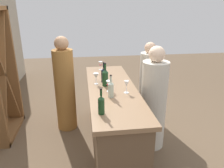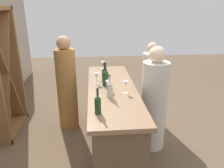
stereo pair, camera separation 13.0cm
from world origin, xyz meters
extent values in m
plane|color=brown|center=(0.00, 0.00, 0.00)|extent=(12.00, 12.00, 0.00)
cube|color=brown|center=(0.00, 0.00, 0.44)|extent=(2.09, 0.57, 0.89)
cube|color=#8C6B4C|center=(0.00, 0.00, 0.91)|extent=(2.17, 0.65, 0.05)
cube|color=brown|center=(1.03, 1.65, 0.99)|extent=(0.06, 0.28, 1.99)
cube|color=brown|center=(0.59, 1.65, 0.03)|extent=(0.94, 0.28, 0.06)
cube|color=brown|center=(0.59, 1.65, 0.99)|extent=(0.85, 0.20, 1.88)
cube|color=brown|center=(0.59, 1.65, 0.99)|extent=(0.85, 0.20, 1.88)
cylinder|color=#193D1E|center=(-0.75, 0.21, 1.02)|extent=(0.07, 0.07, 0.17)
cone|color=#193D1E|center=(-0.75, 0.21, 1.12)|extent=(0.07, 0.07, 0.03)
cylinder|color=#193D1E|center=(-0.75, 0.21, 1.17)|extent=(0.02, 0.02, 0.07)
cylinder|color=black|center=(-0.75, 0.21, 1.21)|extent=(0.03, 0.03, 0.01)
cylinder|color=#B7C6B2|center=(-0.33, 0.06, 1.02)|extent=(0.07, 0.07, 0.17)
cone|color=#B7C6B2|center=(-0.33, 0.06, 1.12)|extent=(0.07, 0.07, 0.03)
cylinder|color=#B7C6B2|center=(-0.33, 0.06, 1.17)|extent=(0.02, 0.02, 0.07)
cylinder|color=black|center=(-0.33, 0.06, 1.22)|extent=(0.03, 0.03, 0.01)
cylinder|color=#193D1E|center=(0.08, 0.08, 1.03)|extent=(0.08, 0.08, 0.20)
cone|color=#193D1E|center=(0.08, 0.08, 1.15)|extent=(0.08, 0.08, 0.04)
cylinder|color=#193D1E|center=(0.08, 0.08, 1.21)|extent=(0.03, 0.03, 0.08)
cylinder|color=black|center=(0.08, 0.08, 1.26)|extent=(0.03, 0.03, 0.01)
cylinder|color=black|center=(0.24, 0.09, 1.02)|extent=(0.08, 0.08, 0.18)
cone|color=black|center=(0.24, 0.09, 1.13)|extent=(0.08, 0.08, 0.03)
cylinder|color=black|center=(0.24, 0.09, 1.18)|extent=(0.03, 0.03, 0.07)
cylinder|color=black|center=(0.24, 0.09, 1.23)|extent=(0.03, 0.03, 0.01)
cylinder|color=white|center=(-0.22, -0.16, 0.94)|extent=(0.07, 0.07, 0.00)
cylinder|color=white|center=(-0.22, -0.16, 0.98)|extent=(0.01, 0.01, 0.07)
cone|color=white|center=(-0.22, -0.16, 1.06)|extent=(0.06, 0.06, 0.09)
cylinder|color=white|center=(-0.14, 0.06, 0.94)|extent=(0.07, 0.07, 0.00)
cylinder|color=white|center=(-0.14, 0.06, 0.97)|extent=(0.01, 0.01, 0.07)
cone|color=white|center=(-0.14, 0.06, 1.04)|extent=(0.08, 0.08, 0.08)
cone|color=maroon|center=(-0.14, 0.06, 1.02)|extent=(0.07, 0.07, 0.03)
cylinder|color=white|center=(0.89, 0.08, 0.94)|extent=(0.06, 0.06, 0.00)
cylinder|color=white|center=(0.89, 0.08, 0.97)|extent=(0.01, 0.01, 0.07)
cone|color=white|center=(0.89, 0.08, 1.04)|extent=(0.07, 0.07, 0.07)
cone|color=maroon|center=(0.89, 0.08, 1.02)|extent=(0.06, 0.06, 0.02)
cylinder|color=white|center=(0.17, 0.21, 0.94)|extent=(0.06, 0.06, 0.00)
cylinder|color=white|center=(0.17, 0.21, 0.98)|extent=(0.01, 0.01, 0.08)
cone|color=white|center=(0.17, 0.21, 1.06)|extent=(0.08, 0.08, 0.08)
cylinder|color=beige|center=(-0.06, -0.59, 0.65)|extent=(0.43, 0.43, 1.29)
sphere|color=beige|center=(-0.06, -0.59, 1.39)|extent=(0.22, 0.22, 0.22)
cylinder|color=beige|center=(0.70, -0.74, 0.62)|extent=(0.39, 0.39, 1.24)
sphere|color=#D8AD8C|center=(0.70, -0.74, 1.33)|extent=(0.19, 0.19, 0.19)
cylinder|color=#9E6B33|center=(0.63, 0.69, 0.68)|extent=(0.41, 0.41, 1.35)
sphere|color=tan|center=(0.63, 0.69, 1.45)|extent=(0.22, 0.22, 0.22)
camera|label=1|loc=(-2.78, 0.38, 2.01)|focal=35.13mm
camera|label=2|loc=(-2.79, 0.25, 2.01)|focal=35.13mm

